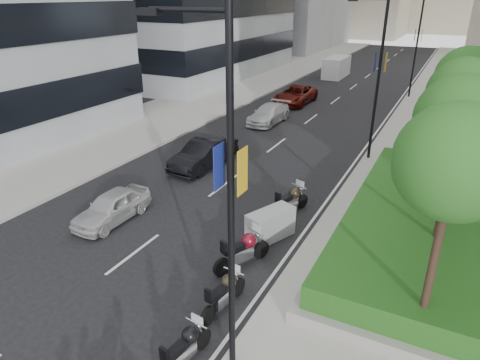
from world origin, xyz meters
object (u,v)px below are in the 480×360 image
Objects in this scene: motorcycle_4 at (243,250)px; car_c at (269,114)px; motorcycle_5 at (270,225)px; car_d at (296,95)px; lamp_post_2 at (416,41)px; motorcycle_3 at (224,293)px; lamp_post_1 at (376,72)px; motorcycle_6 at (290,201)px; delivery_van at (336,68)px; lamp_post_0 at (224,191)px; motorcycle_2 at (185,348)px; car_a at (112,207)px; car_b at (204,154)px.

motorcycle_4 is 18.57m from car_c.
car_d reaches higher than motorcycle_5.
lamp_post_2 is 4.02× the size of motorcycle_3.
lamp_post_1 reaches higher than motorcycle_6.
lamp_post_2 is 12.27m from delivery_van.
motorcycle_4 is at bearing 111.25° from lamp_post_0.
motorcycle_5 is (-0.53, 6.83, 0.05)m from motorcycle_2.
lamp_post_0 is 2.37× the size of car_a.
car_c is 20.97m from delivery_van.
car_c reaches higher than motorcycle_4.
car_d is at bearing 106.78° from lamp_post_0.
motorcycle_4 is at bearing 15.46° from motorcycle_2.
lamp_post_0 reaches higher than car_b.
motorcycle_3 is 0.97× the size of motorcycle_6.
car_c is at bearing 47.05° from motorcycle_6.
car_a is 7.07m from car_b.
car_b is (-6.72, 9.81, 0.19)m from motorcycle_3.
lamp_post_0 is at bearing -143.86° from motorcycle_5.
motorcycle_3 reaches higher than motorcycle_2.
lamp_post_1 is 1.90× the size of car_b.
lamp_post_1 is 13.67m from motorcycle_4.
motorcycle_5 is at bearing 103.33° from lamp_post_0.
motorcycle_3 is (-1.12, -33.12, -4.47)m from lamp_post_2.
motorcycle_5 is (-1.50, 6.34, -4.45)m from lamp_post_0.
car_c is at bearing 91.10° from car_a.
motorcycle_5 is 22.95m from car_d.
lamp_post_0 is 4.02× the size of motorcycle_3.
motorcycle_3 is 0.47× the size of car_b.
motorcycle_6 is (0.08, 4.47, -0.01)m from motorcycle_4.
car_a reaches higher than motorcycle_5.
lamp_post_1 is 4.26× the size of motorcycle_2.
lamp_post_1 is (0.00, 17.00, 0.00)m from lamp_post_0.
lamp_post_2 is 35.79m from motorcycle_2.
delivery_van is at bearing 92.12° from car_d.
motorcycle_3 is at bearing -68.01° from car_c.
car_d is at bearing -89.25° from delivery_van.
lamp_post_1 is 11.65m from motorcycle_5.
lamp_post_2 is 31.19m from motorcycle_4.
lamp_post_2 is 26.78m from motorcycle_6.
lamp_post_2 is 2.37× the size of car_a.
motorcycle_4 reaches higher than motorcycle_2.
lamp_post_2 reaches higher than delivery_van.
motorcycle_3 is 41.34m from delivery_van.
car_b reaches higher than motorcycle_4.
motorcycle_2 is 0.45× the size of car_c.
lamp_post_2 reaches higher than motorcycle_3.
motorcycle_3 is at bearing -143.25° from motorcycle_4.
motorcycle_2 is 0.40× the size of delivery_van.
car_c is (-6.64, 12.89, 0.03)m from motorcycle_6.
motorcycle_3 is 11.89m from car_b.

